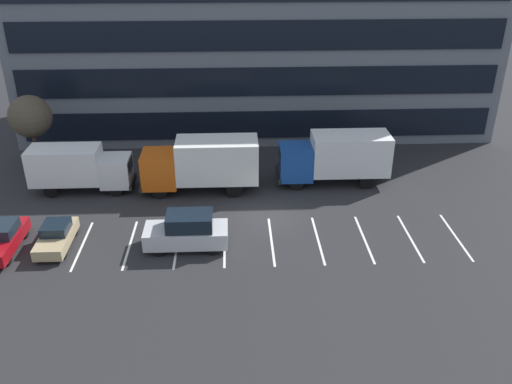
{
  "coord_description": "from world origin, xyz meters",
  "views": [
    {
      "loc": [
        -2.15,
        -30.4,
        17.26
      ],
      "look_at": [
        -0.76,
        0.97,
        1.4
      ],
      "focal_mm": 38.15,
      "sensor_mm": 36.0,
      "label": 1
    }
  ],
  "objects_px": {
    "suv_silver": "(187,231)",
    "bare_tree": "(30,117)",
    "sedan_maroon": "(1,239)",
    "sedan_tan": "(56,236)",
    "box_truck_blue": "(336,156)",
    "box_truck_orange": "(202,163)",
    "box_truck_white": "(79,167)"
  },
  "relations": [
    {
      "from": "box_truck_blue",
      "to": "suv_silver",
      "type": "bearing_deg",
      "value": -140.57
    },
    {
      "from": "sedan_tan",
      "to": "suv_silver",
      "type": "distance_m",
      "value": 7.69
    },
    {
      "from": "box_truck_orange",
      "to": "sedan_tan",
      "type": "distance_m",
      "value": 10.91
    },
    {
      "from": "box_truck_white",
      "to": "sedan_tan",
      "type": "xyz_separation_m",
      "value": [
        0.33,
        -7.31,
        -1.15
      ]
    },
    {
      "from": "sedan_tan",
      "to": "bare_tree",
      "type": "xyz_separation_m",
      "value": [
        -4.39,
        11.0,
        3.59
      ]
    },
    {
      "from": "box_truck_white",
      "to": "box_truck_orange",
      "type": "height_order",
      "value": "box_truck_orange"
    },
    {
      "from": "suv_silver",
      "to": "sedan_maroon",
      "type": "bearing_deg",
      "value": 179.33
    },
    {
      "from": "suv_silver",
      "to": "sedan_tan",
      "type": "bearing_deg",
      "value": 176.7
    },
    {
      "from": "box_truck_orange",
      "to": "suv_silver",
      "type": "height_order",
      "value": "box_truck_orange"
    },
    {
      "from": "sedan_tan",
      "to": "bare_tree",
      "type": "bearing_deg",
      "value": 111.75
    },
    {
      "from": "box_truck_orange",
      "to": "bare_tree",
      "type": "relative_size",
      "value": 1.39
    },
    {
      "from": "box_truck_blue",
      "to": "sedan_maroon",
      "type": "height_order",
      "value": "box_truck_blue"
    },
    {
      "from": "sedan_tan",
      "to": "suv_silver",
      "type": "height_order",
      "value": "suv_silver"
    },
    {
      "from": "box_truck_white",
      "to": "suv_silver",
      "type": "xyz_separation_m",
      "value": [
        8.0,
        -7.75,
        -0.77
      ]
    },
    {
      "from": "box_truck_white",
      "to": "suv_silver",
      "type": "relative_size",
      "value": 1.45
    },
    {
      "from": "sedan_tan",
      "to": "bare_tree",
      "type": "relative_size",
      "value": 0.68
    },
    {
      "from": "box_truck_white",
      "to": "box_truck_blue",
      "type": "bearing_deg",
      "value": 1.69
    },
    {
      "from": "box_truck_orange",
      "to": "bare_tree",
      "type": "distance_m",
      "value": 13.46
    },
    {
      "from": "sedan_maroon",
      "to": "sedan_tan",
      "type": "xyz_separation_m",
      "value": [
        3.05,
        0.32,
        -0.09
      ]
    },
    {
      "from": "box_truck_white",
      "to": "bare_tree",
      "type": "xyz_separation_m",
      "value": [
        -4.06,
        3.7,
        2.44
      ]
    },
    {
      "from": "sedan_maroon",
      "to": "suv_silver",
      "type": "height_order",
      "value": "suv_silver"
    },
    {
      "from": "suv_silver",
      "to": "bare_tree",
      "type": "xyz_separation_m",
      "value": [
        -12.06,
        11.45,
        3.21
      ]
    },
    {
      "from": "box_truck_blue",
      "to": "sedan_maroon",
      "type": "xyz_separation_m",
      "value": [
        -20.79,
        -8.16,
        -1.31
      ]
    },
    {
      "from": "sedan_tan",
      "to": "bare_tree",
      "type": "distance_m",
      "value": 12.38
    },
    {
      "from": "box_truck_blue",
      "to": "suv_silver",
      "type": "height_order",
      "value": "box_truck_blue"
    },
    {
      "from": "box_truck_white",
      "to": "box_truck_orange",
      "type": "relative_size",
      "value": 0.86
    },
    {
      "from": "sedan_tan",
      "to": "bare_tree",
      "type": "height_order",
      "value": "bare_tree"
    },
    {
      "from": "box_truck_blue",
      "to": "box_truck_orange",
      "type": "distance_m",
      "value": 9.51
    },
    {
      "from": "sedan_maroon",
      "to": "bare_tree",
      "type": "bearing_deg",
      "value": 96.76
    },
    {
      "from": "box_truck_blue",
      "to": "sedan_maroon",
      "type": "relative_size",
      "value": 1.76
    },
    {
      "from": "box_truck_white",
      "to": "bare_tree",
      "type": "height_order",
      "value": "bare_tree"
    },
    {
      "from": "box_truck_white",
      "to": "sedan_tan",
      "type": "relative_size",
      "value": 1.76
    }
  ]
}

